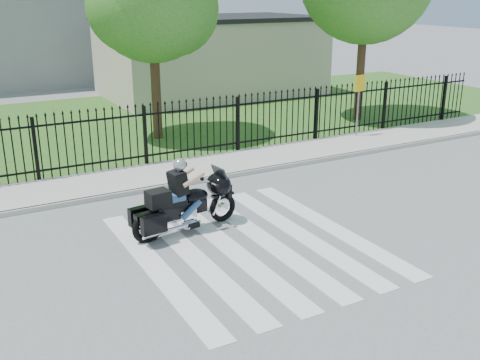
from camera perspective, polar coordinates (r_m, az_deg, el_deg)
ground at (r=11.37m, az=0.97°, el=-6.66°), size 120.00×120.00×0.00m
crosswalk at (r=11.37m, az=0.97°, el=-6.63°), size 5.00×5.50×0.01m
sidewalk at (r=15.58m, az=-8.19°, el=0.54°), size 40.00×2.00×0.12m
curb at (r=14.70m, az=-6.79°, el=-0.53°), size 40.00×0.12×0.12m
grass_strip at (r=22.07m, az=-14.76°, el=5.38°), size 40.00×12.00×0.02m
iron_fence at (r=16.25m, az=-9.60°, el=4.32°), size 26.00×0.04×1.80m
building_low at (r=27.87m, az=-2.94°, el=12.28°), size 10.00×6.00×3.50m
building_low_roof at (r=27.73m, az=-3.00°, el=16.08°), size 10.20×6.20×0.20m
motorcycle_rider at (r=11.81m, az=-5.80°, el=-2.17°), size 2.52×0.99×1.67m
traffic_sign at (r=19.48m, az=12.00°, el=8.65°), size 0.45×0.10×2.07m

